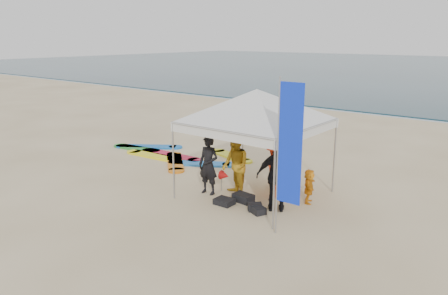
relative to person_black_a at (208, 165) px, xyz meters
name	(u,v)px	position (x,y,z in m)	size (l,w,h in m)	color
ground	(172,214)	(0.26, -1.78, -0.86)	(120.00, 120.00, 0.00)	beige
shoreline_foam	(397,116)	(0.26, 16.42, -0.86)	(160.00, 1.20, 0.01)	silver
person_black_a	(208,165)	(0.00, 0.00, 0.00)	(0.63, 0.41, 1.72)	black
person_yellow	(235,166)	(0.71, 0.33, 0.04)	(0.87, 0.68, 1.80)	#BD8A1A
person_orange_a	(276,169)	(1.68, 0.96, -0.04)	(1.06, 0.61, 1.64)	red
person_black_b	(278,176)	(2.23, 0.13, 0.08)	(1.10, 0.46, 1.88)	black
person_orange_b	(281,162)	(1.41, 1.66, -0.03)	(0.81, 0.53, 1.66)	orange
person_seated	(309,186)	(2.62, 1.14, -0.38)	(0.89, 0.28, 0.96)	orange
canopy_tent	(257,89)	(1.13, 0.73, 2.18)	(4.62, 4.62, 3.48)	#A5A5A8
feather_flag	(289,146)	(3.20, -1.06, 1.27)	(0.61, 0.04, 3.61)	#A5A5A8
marker_pennant	(225,176)	(0.28, 0.40, -0.36)	(0.28, 0.28, 0.64)	#A5A5A8
gear_pile	(243,203)	(1.35, -0.17, -0.76)	(1.56, 0.89, 0.22)	black
surfboard_spread	(172,155)	(-3.73, 2.25, -0.82)	(5.52, 3.33, 0.07)	red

